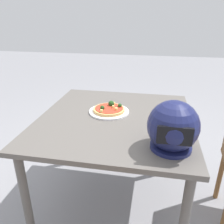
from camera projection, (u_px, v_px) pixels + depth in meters
The scene contains 5 objects.
ground_plane at pixel (115, 201), 1.83m from camera, with size 14.00×14.00×0.00m, color gray.
dining_table at pixel (115, 128), 1.56m from camera, with size 1.01×1.06×0.74m.
pizza_plate at pixel (109, 112), 1.60m from camera, with size 0.28×0.28×0.01m, color white.
pizza at pixel (109, 109), 1.60m from camera, with size 0.22×0.22×0.06m.
motorcycle_helmet at pixel (173, 127), 1.13m from camera, with size 0.26×0.26×0.26m.
Camera 1 is at (-0.24, 1.37, 1.38)m, focal length 36.57 mm.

